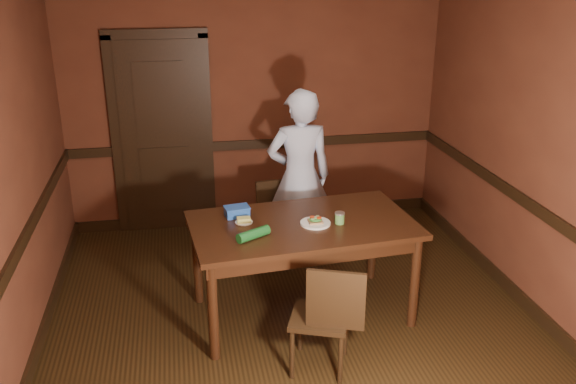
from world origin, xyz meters
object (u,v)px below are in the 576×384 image
object	(u,v)px
cheese_saucer	(244,221)
chair_far	(276,225)
sauce_jar	(340,218)
sandwich_plate	(315,222)
food_tub	(237,211)
dining_table	(302,269)
person	(299,177)
chair_near	(320,315)

from	to	relation	value
cheese_saucer	chair_far	bearing A→B (deg)	64.84
chair_far	sauce_jar	size ratio (longest dim) A/B	8.60
sandwich_plate	food_tub	world-z (taller)	food_tub
dining_table	person	distance (m)	1.11
sauce_jar	sandwich_plate	bearing A→B (deg)	173.40
food_tub	person	bearing A→B (deg)	39.86
dining_table	chair_far	bearing A→B (deg)	89.01
chair_far	person	size ratio (longest dim) A/B	0.47
cheese_saucer	food_tub	world-z (taller)	food_tub
cheese_saucer	person	bearing A→B (deg)	55.07
person	food_tub	bearing A→B (deg)	47.70
chair_near	sauce_jar	world-z (taller)	sauce_jar
chair_far	chair_near	xyz separation A→B (m)	(0.04, -1.65, 0.03)
dining_table	food_tub	bearing A→B (deg)	150.73
cheese_saucer	food_tub	size ratio (longest dim) A/B	0.65
chair_far	sauce_jar	world-z (taller)	sauce_jar
chair_far	person	world-z (taller)	person
cheese_saucer	dining_table	bearing A→B (deg)	-10.15
cheese_saucer	food_tub	distance (m)	0.15
person	cheese_saucer	distance (m)	1.12
chair_far	chair_near	size ratio (longest dim) A/B	0.94
person	sauce_jar	bearing A→B (deg)	94.51
dining_table	sandwich_plate	world-z (taller)	sandwich_plate
chair_far	person	distance (m)	0.52
chair_near	cheese_saucer	distance (m)	1.01
dining_table	food_tub	world-z (taller)	food_tub
chair_near	cheese_saucer	xyz separation A→B (m)	(-0.44, 0.81, 0.42)
chair_far	sandwich_plate	distance (m)	1.08
dining_table	sauce_jar	xyz separation A→B (m)	(0.28, -0.07, 0.46)
dining_table	person	bearing A→B (deg)	74.72
chair_far	food_tub	xyz separation A→B (m)	(-0.43, -0.70, 0.47)
chair_near	person	world-z (taller)	person
sauce_jar	cheese_saucer	xyz separation A→B (m)	(-0.75, 0.15, -0.03)
chair_far	cheese_saucer	world-z (taller)	cheese_saucer
dining_table	cheese_saucer	xyz separation A→B (m)	(-0.46, 0.08, 0.43)
chair_near	sandwich_plate	bearing A→B (deg)	-78.69
dining_table	cheese_saucer	bearing A→B (deg)	164.77
sandwich_plate	person	bearing A→B (deg)	85.27
dining_table	chair_near	distance (m)	0.73
dining_table	food_tub	xyz separation A→B (m)	(-0.50, 0.22, 0.46)
chair_near	person	xyz separation A→B (m)	(0.20, 1.73, 0.42)
chair_far	chair_near	distance (m)	1.65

